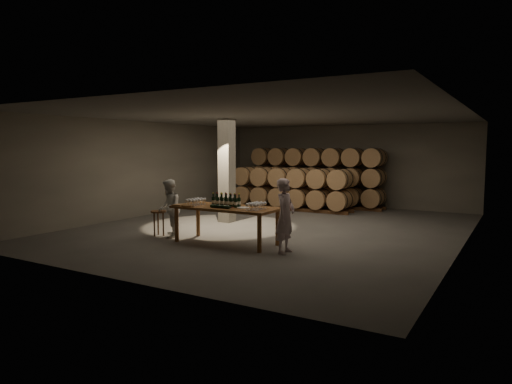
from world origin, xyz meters
The scene contains 15 objects.
room centered at (-1.80, 0.20, 1.60)m, with size 12.00×12.00×12.00m.
tasting_table centered at (0.00, -2.50, 0.80)m, with size 2.60×1.10×0.90m.
barrel_stack_back centered at (-0.96, 5.20, 1.20)m, with size 5.48×0.95×2.31m.
barrel_stack_front centered at (-1.35, 3.80, 0.83)m, with size 4.70×0.95×1.57m.
bottle_cluster centered at (-0.01, -2.48, 1.02)m, with size 0.73×0.23×0.33m.
lying_bottles centered at (0.06, -2.82, 0.94)m, with size 0.61×0.08×0.08m.
glass_cluster_left centered at (-0.83, -2.60, 1.02)m, with size 0.30×0.52×0.16m.
glass_cluster_right centered at (0.88, -2.56, 1.02)m, with size 0.30×0.52×0.16m.
plate centered at (0.51, -2.52, 0.91)m, with size 0.30×0.30×0.02m, color white.
notebook_near centered at (-0.83, -2.92, 0.92)m, with size 0.24×0.19×0.03m, color brown.
notebook_corner centered at (-1.14, -2.87, 0.91)m, with size 0.23×0.29×0.02m, color brown.
pen centered at (-0.71, -2.95, 0.91)m, with size 0.01×0.01×0.15m, color black.
stool centered at (-2.08, -2.59, 0.54)m, with size 0.40×0.40×0.66m.
person_man centered at (1.69, -2.67, 0.82)m, with size 0.60×0.39×1.64m, color beige.
person_woman centered at (-1.72, -2.58, 0.75)m, with size 0.73×0.57×1.50m, color white.
Camera 1 is at (6.14, -11.51, 2.30)m, focal length 32.00 mm.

